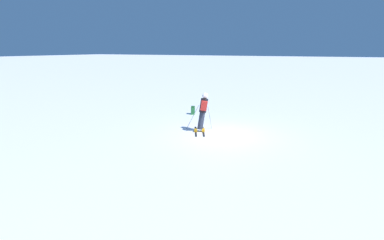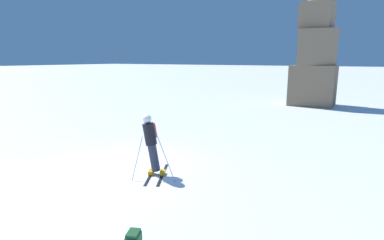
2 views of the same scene
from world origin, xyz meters
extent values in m
plane|color=white|center=(0.00, 0.00, 0.00)|extent=(300.00, 300.00, 0.00)
cube|color=black|center=(1.01, -0.08, 0.01)|extent=(0.88, 1.62, 0.01)
cube|color=black|center=(1.33, 0.08, 0.01)|extent=(0.88, 1.62, 0.01)
cube|color=orange|center=(1.01, -0.08, 0.07)|extent=(0.25, 0.31, 0.12)
cube|color=orange|center=(1.33, 0.08, 0.07)|extent=(0.25, 0.31, 0.12)
cylinder|color=#2D3342|center=(1.10, -0.04, 0.54)|extent=(0.45, 0.40, 0.86)
cylinder|color=black|center=(1.00, -0.08, 1.28)|extent=(0.54, 0.50, 0.69)
sphere|color=tan|center=(0.95, -0.11, 1.72)|extent=(0.34, 0.33, 0.27)
sphere|color=silver|center=(0.94, -0.12, 1.74)|extent=(0.40, 0.38, 0.31)
cube|color=#AD231E|center=(0.88, 0.15, 1.31)|extent=(0.39, 0.31, 0.48)
cylinder|color=#B7B7BC|center=(0.85, -0.50, 0.61)|extent=(0.05, 0.57, 1.22)
cylinder|color=#B7B7BC|center=(1.60, -0.12, 0.64)|extent=(0.78, 0.21, 1.29)
cube|color=#236633|center=(3.19, -3.33, 0.22)|extent=(0.31, 0.36, 0.44)
cube|color=#1A4C26|center=(3.19, -3.33, 0.47)|extent=(0.28, 0.32, 0.06)
camera|label=1|loc=(-4.73, 12.56, 3.89)|focal=28.00mm
camera|label=2|loc=(6.49, -6.90, 3.48)|focal=28.00mm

